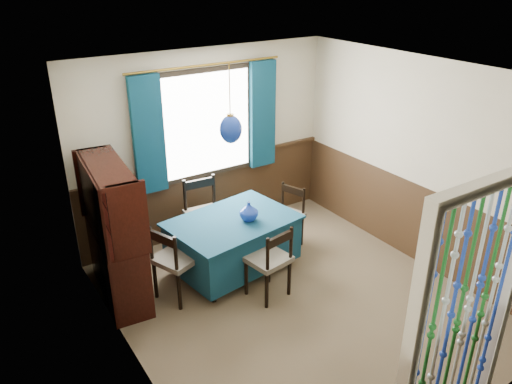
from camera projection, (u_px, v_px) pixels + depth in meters
floor at (295, 301)px, 5.55m from camera, size 4.00×4.00×0.00m
ceiling at (305, 75)px, 4.51m from camera, size 4.00×4.00×0.00m
wall_back at (206, 145)px, 6.55m from camera, size 3.60×0.00×3.60m
wall_front at (474, 303)px, 3.51m from camera, size 3.60×0.00×3.60m
wall_left at (128, 251)px, 4.13m from camera, size 0.00×4.00×4.00m
wall_right at (420, 164)px, 5.92m from camera, size 0.00×4.00×4.00m
wainscot_back at (209, 197)px, 6.85m from camera, size 3.60×0.00×3.60m
wainscot_front at (454, 381)px, 3.83m from camera, size 3.60×0.00×3.60m
wainscot_left at (138, 323)px, 4.46m from camera, size 0.00×4.00×4.00m
wainscot_right at (411, 220)px, 6.23m from camera, size 0.00×4.00×4.00m
window at (207, 124)px, 6.39m from camera, size 1.32×0.12×1.42m
doorway at (461, 321)px, 3.64m from camera, size 1.16×0.12×2.18m
dining_table at (233, 241)px, 5.95m from camera, size 1.57×1.19×0.69m
chair_near at (270, 260)px, 5.46m from camera, size 0.49×0.47×0.87m
chair_far at (205, 215)px, 6.34m from camera, size 0.51×0.49×0.96m
chair_left at (175, 260)px, 5.43m from camera, size 0.56×0.57×0.90m
chair_right at (287, 215)px, 6.48m from camera, size 0.50×0.51×0.82m
sideboard at (116, 251)px, 5.45m from camera, size 0.53×1.24×1.57m
pendant_lamp at (230, 129)px, 5.37m from camera, size 0.25×0.25×0.86m
vase_table at (249, 212)px, 5.78m from camera, size 0.26×0.26×0.21m
bowl_shelf at (126, 216)px, 5.01m from camera, size 0.25×0.25×0.05m
vase_sideboard at (108, 212)px, 5.61m from camera, size 0.19×0.19×0.18m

